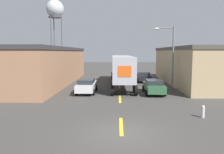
% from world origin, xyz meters
% --- Properties ---
extents(ground_plane, '(160.00, 160.00, 0.00)m').
position_xyz_m(ground_plane, '(0.00, 0.00, 0.00)').
color(ground_plane, '#3D3A38').
extents(road_centerline, '(0.20, 17.64, 0.01)m').
position_xyz_m(road_centerline, '(0.00, 8.37, 0.00)').
color(road_centerline, yellow).
rests_on(road_centerline, ground_plane).
extents(warehouse_left, '(8.59, 22.72, 4.90)m').
position_xyz_m(warehouse_left, '(-10.75, 17.93, 2.46)').
color(warehouse_left, '#9E7051').
rests_on(warehouse_left, ground_plane).
extents(warehouse_right, '(13.19, 19.15, 4.93)m').
position_xyz_m(warehouse_right, '(13.05, 18.28, 2.47)').
color(warehouse_right, tan).
rests_on(warehouse_right, ground_plane).
extents(semi_truck, '(2.98, 15.71, 3.78)m').
position_xyz_m(semi_truck, '(0.23, 16.94, 2.33)').
color(semi_truck, silver).
rests_on(semi_truck, ground_plane).
extents(parked_car_right_far, '(1.97, 4.38, 1.45)m').
position_xyz_m(parked_car_right_far, '(3.48, 20.25, 0.77)').
color(parked_car_right_far, black).
rests_on(parked_car_right_far, ground_plane).
extents(parked_car_right_mid, '(1.97, 4.38, 1.45)m').
position_xyz_m(parked_car_right_mid, '(3.48, 11.05, 0.77)').
color(parked_car_right_mid, '#2D5B38').
rests_on(parked_car_right_mid, ground_plane).
extents(parked_car_left_far, '(1.97, 4.38, 1.45)m').
position_xyz_m(parked_car_left_far, '(-3.48, 11.37, 0.77)').
color(parked_car_left_far, silver).
rests_on(parked_car_left_far, ground_plane).
extents(water_tower, '(5.62, 5.62, 20.71)m').
position_xyz_m(water_tower, '(-20.34, 59.79, 17.63)').
color(water_tower, '#47474C').
rests_on(water_tower, ground_plane).
extents(street_lamp, '(2.28, 0.32, 7.07)m').
position_xyz_m(street_lamp, '(5.65, 13.35, 4.13)').
color(street_lamp, slate).
rests_on(street_lamp, ground_plane).
extents(fire_hydrant, '(0.22, 0.22, 0.83)m').
position_xyz_m(fire_hydrant, '(5.37, 2.87, 0.41)').
color(fire_hydrant, silver).
rests_on(fire_hydrant, ground_plane).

